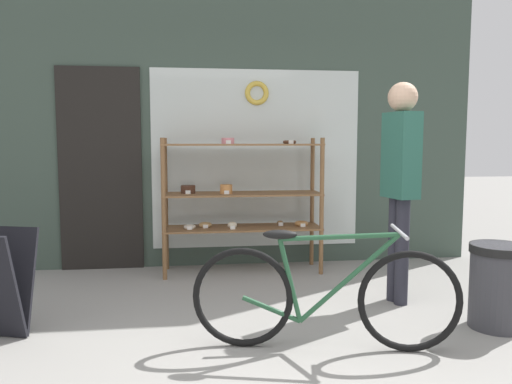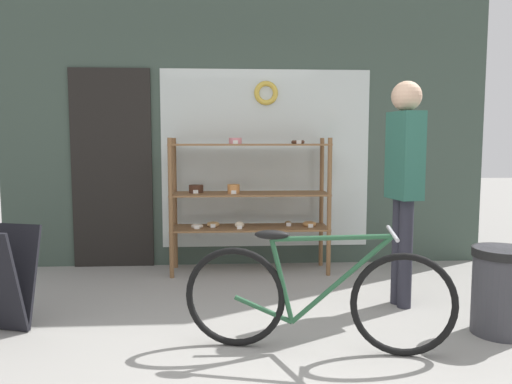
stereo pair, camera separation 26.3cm
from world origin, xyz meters
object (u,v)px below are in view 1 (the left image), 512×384
(display_case, at_px, (241,193))
(pedestrian, at_px, (400,172))
(bicycle, at_px, (324,296))
(trash_bin, at_px, (498,283))

(display_case, height_order, pedestrian, pedestrian)
(bicycle, bearing_deg, pedestrian, 56.33)
(display_case, bearing_deg, bicycle, -80.18)
(pedestrian, bearing_deg, display_case, 36.36)
(display_case, xyz_separation_m, pedestrian, (1.20, -1.15, 0.27))
(pedestrian, bearing_deg, bicycle, 124.55)
(pedestrian, height_order, trash_bin, pedestrian)
(bicycle, relative_size, trash_bin, 2.79)
(pedestrian, xyz_separation_m, trash_bin, (0.48, -0.64, -0.76))
(bicycle, height_order, trash_bin, bicycle)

